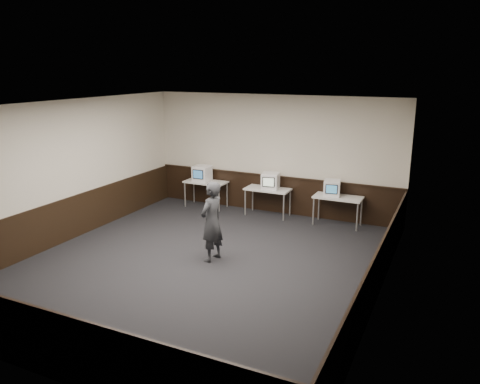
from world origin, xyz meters
name	(u,v)px	position (x,y,z in m)	size (l,w,h in m)	color
floor	(201,264)	(0.00, 0.00, 0.00)	(8.00, 8.00, 0.00)	black
ceiling	(198,105)	(0.00, 0.00, 3.20)	(8.00, 8.00, 0.00)	white
back_wall	(274,155)	(0.00, 4.00, 1.60)	(7.00, 7.00, 0.00)	beige
front_wall	(34,263)	(0.00, -4.00, 1.60)	(7.00, 7.00, 0.00)	beige
left_wall	(65,172)	(-3.50, 0.00, 1.60)	(8.00, 8.00, 0.00)	beige
right_wall	(384,211)	(3.50, 0.00, 1.60)	(8.00, 8.00, 0.00)	beige
wainscot_back	(273,194)	(0.00, 3.98, 0.50)	(6.98, 0.04, 1.00)	black
wainscot_front	(45,343)	(0.00, -3.98, 0.50)	(6.98, 0.04, 1.00)	black
wainscot_left	(71,218)	(-3.48, 0.00, 0.50)	(0.04, 7.98, 1.00)	black
wainscot_right	(378,272)	(3.48, 0.00, 0.50)	(0.04, 7.98, 1.00)	black
wainscot_rail	(273,176)	(0.00, 3.96, 1.02)	(6.98, 0.06, 0.04)	black
desk_left	(206,184)	(-1.90, 3.60, 0.68)	(1.20, 0.60, 0.75)	silver
desk_center	(268,191)	(0.00, 3.60, 0.68)	(1.20, 0.60, 0.75)	silver
desk_right	(338,199)	(1.90, 3.60, 0.68)	(1.20, 0.60, 0.75)	silver
emac_left	(202,173)	(-2.01, 3.58, 0.97)	(0.45, 0.49, 0.44)	white
emac_center	(270,181)	(0.08, 3.58, 0.97)	(0.50, 0.52, 0.43)	white
emac_right	(332,188)	(1.73, 3.62, 0.95)	(0.47, 0.49, 0.40)	white
person	(212,222)	(0.09, 0.29, 0.84)	(0.61, 0.40, 1.68)	#282A2E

